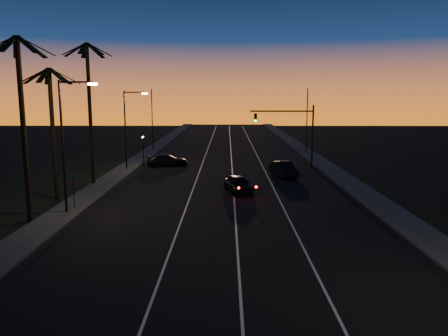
{
  "coord_description": "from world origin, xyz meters",
  "views": [
    {
      "loc": [
        -0.04,
        -8.78,
        7.95
      ],
      "look_at": [
        -0.27,
        21.18,
        3.0
      ],
      "focal_mm": 35.0,
      "sensor_mm": 36.0,
      "label": 1
    }
  ],
  "objects_px": {
    "lead_car": "(238,184)",
    "cross_car": "(167,160)",
    "right_car": "(283,169)",
    "signal_mast": "(292,125)"
  },
  "relations": [
    {
      "from": "cross_car",
      "to": "lead_car",
      "type": "bearing_deg",
      "value": -60.45
    },
    {
      "from": "right_car",
      "to": "cross_car",
      "type": "height_order",
      "value": "right_car"
    },
    {
      "from": "lead_car",
      "to": "right_car",
      "type": "height_order",
      "value": "right_car"
    },
    {
      "from": "lead_car",
      "to": "right_car",
      "type": "bearing_deg",
      "value": 57.5
    },
    {
      "from": "right_car",
      "to": "cross_car",
      "type": "relative_size",
      "value": 0.93
    },
    {
      "from": "signal_mast",
      "to": "lead_car",
      "type": "bearing_deg",
      "value": -115.39
    },
    {
      "from": "right_car",
      "to": "cross_car",
      "type": "bearing_deg",
      "value": 152.79
    },
    {
      "from": "lead_car",
      "to": "right_car",
      "type": "xyz_separation_m",
      "value": [
        4.69,
        7.37,
        0.04
      ]
    },
    {
      "from": "lead_car",
      "to": "cross_car",
      "type": "xyz_separation_m",
      "value": [
        -7.82,
        13.8,
        -0.02
      ]
    },
    {
      "from": "lead_car",
      "to": "right_car",
      "type": "relative_size",
      "value": 1.03
    }
  ]
}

